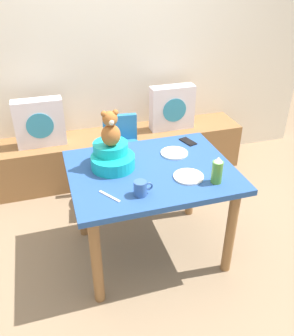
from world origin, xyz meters
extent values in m
plane|color=#8C7256|center=(0.00, 0.00, 0.00)|extent=(8.00, 8.00, 0.00)
cube|color=silver|center=(0.00, 1.46, 1.30)|extent=(4.40, 0.10, 2.60)
cube|color=olive|center=(0.00, 1.19, 0.23)|extent=(2.60, 0.44, 0.46)
cube|color=silver|center=(-0.70, 1.17, 0.68)|extent=(0.44, 0.14, 0.44)
cylinder|color=teal|center=(-0.70, 1.09, 0.68)|extent=(0.24, 0.01, 0.24)
cube|color=silver|center=(0.59, 1.17, 0.68)|extent=(0.44, 0.14, 0.44)
cylinder|color=teal|center=(0.59, 1.09, 0.68)|extent=(0.24, 0.01, 0.24)
cube|color=#B67DA1|center=(0.05, 1.19, 0.49)|extent=(0.20, 0.14, 0.07)
cube|color=#264C8C|center=(0.00, 0.00, 0.72)|extent=(1.11, 0.88, 0.04)
cylinder|color=olive|center=(-0.47, -0.35, 0.35)|extent=(0.07, 0.07, 0.70)
cylinder|color=olive|center=(0.47, -0.35, 0.35)|extent=(0.07, 0.07, 0.70)
cylinder|color=olive|center=(-0.47, 0.35, 0.35)|extent=(0.07, 0.07, 0.70)
cylinder|color=olive|center=(0.47, 0.35, 0.35)|extent=(0.07, 0.07, 0.70)
cylinder|color=#2672B2|center=(-0.03, 0.74, 0.51)|extent=(0.34, 0.34, 0.10)
cube|color=#2672B2|center=(-0.02, 0.88, 0.67)|extent=(0.30, 0.08, 0.24)
cube|color=white|center=(-0.05, 0.56, 0.58)|extent=(0.32, 0.23, 0.02)
cylinder|color=silver|center=(-0.17, 0.60, 0.23)|extent=(0.03, 0.03, 0.46)
cylinder|color=silver|center=(0.11, 0.60, 0.23)|extent=(0.03, 0.03, 0.46)
cylinder|color=silver|center=(-0.17, 0.88, 0.23)|extent=(0.03, 0.03, 0.46)
cylinder|color=silver|center=(0.11, 0.88, 0.23)|extent=(0.03, 0.03, 0.46)
cylinder|color=#14ACAE|center=(-0.24, 0.10, 0.79)|extent=(0.30, 0.30, 0.09)
cylinder|color=#14ACAE|center=(-0.24, 0.16, 0.86)|extent=(0.24, 0.24, 0.07)
ellipsoid|color=#AA622C|center=(-0.24, 0.12, 0.97)|extent=(0.13, 0.11, 0.15)
sphere|color=#AA622C|center=(-0.24, 0.12, 1.09)|extent=(0.10, 0.10, 0.10)
sphere|color=beige|center=(-0.24, 0.07, 1.08)|extent=(0.04, 0.04, 0.04)
sphere|color=#AA622C|center=(-0.28, 0.12, 1.13)|extent=(0.04, 0.04, 0.04)
sphere|color=#AA622C|center=(-0.21, 0.12, 1.13)|extent=(0.04, 0.04, 0.04)
cylinder|color=#4C8C33|center=(0.35, -0.28, 0.81)|extent=(0.07, 0.07, 0.15)
cone|color=white|center=(0.35, -0.28, 0.91)|extent=(0.06, 0.06, 0.03)
cylinder|color=#335999|center=(-0.16, -0.27, 0.79)|extent=(0.08, 0.08, 0.09)
torus|color=#335999|center=(-0.10, -0.27, 0.79)|extent=(0.06, 0.01, 0.06)
cylinder|color=white|center=(0.20, -0.17, 0.75)|extent=(0.20, 0.20, 0.01)
cylinder|color=white|center=(0.23, 0.16, 0.75)|extent=(0.20, 0.20, 0.01)
cube|color=black|center=(0.40, 0.31, 0.74)|extent=(0.11, 0.16, 0.01)
cube|color=silver|center=(-0.34, -0.24, 0.74)|extent=(0.11, 0.15, 0.01)
camera|label=1|loc=(-0.64, -2.00, 2.00)|focal=38.37mm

